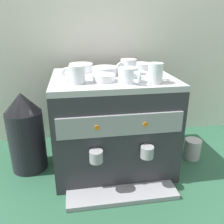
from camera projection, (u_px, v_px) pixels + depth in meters
The scene contains 13 objects.
ground_plane at pixel (112, 161), 1.30m from camera, with size 4.00×4.00×0.00m, color #28563D.
tiled_backsplash_wall at pixel (103, 64), 1.45m from camera, with size 2.80×0.03×0.93m, color silver.
espresso_machine at pixel (112, 122), 1.21m from camera, with size 0.57×0.57×0.47m.
ceramic_cup_0 at pixel (156, 73), 0.99m from camera, with size 0.08×0.09×0.08m.
ceramic_cup_1 at pixel (128, 67), 1.15m from camera, with size 0.11×0.08×0.07m.
ceramic_cup_2 at pixel (129, 75), 0.99m from camera, with size 0.08×0.11×0.06m.
ceramic_cup_3 at pixel (76, 74), 0.98m from camera, with size 0.10×0.08×0.07m.
ceramic_bowl_0 at pixel (81, 68), 1.21m from camera, with size 0.12×0.12×0.04m.
ceramic_bowl_1 at pixel (141, 66), 1.28m from camera, with size 0.10×0.10×0.03m.
ceramic_bowl_2 at pixel (105, 71), 1.14m from camera, with size 0.13×0.13×0.04m.
ceramic_bowl_3 at pixel (104, 78), 1.02m from camera, with size 0.10×0.10×0.03m.
coffee_grinder at pixel (26, 132), 1.17m from camera, with size 0.18×0.18×0.40m.
milk_pitcher at pixel (192, 149), 1.31m from camera, with size 0.09×0.09×0.11m, color #B7B7BC.
Camera 1 is at (-0.18, -1.10, 0.72)m, focal length 38.12 mm.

